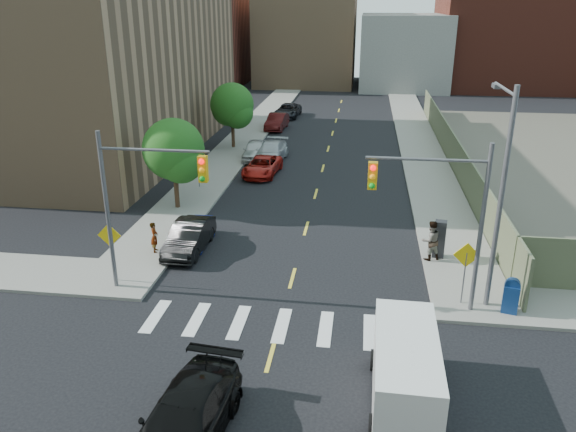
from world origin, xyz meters
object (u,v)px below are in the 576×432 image
(parked_car_black, at_px, (189,237))
(parked_car_white, at_px, (255,150))
(parked_car_grey, at_px, (288,110))
(parked_car_red, at_px, (262,166))
(payphone, at_px, (439,239))
(mailbox, at_px, (511,296))
(pedestrian_west, at_px, (154,237))
(cargo_van, at_px, (405,368))
(pedestrian_east, at_px, (431,240))
(parked_car_silver, at_px, (271,152))
(parked_car_maroon, at_px, (277,122))
(black_sedan, at_px, (184,421))
(parked_car_blue, at_px, (194,232))

(parked_car_black, xyz_separation_m, parked_car_white, (0.00, 17.53, 0.01))
(parked_car_black, relative_size, parked_car_grey, 0.89)
(parked_car_red, relative_size, payphone, 2.53)
(mailbox, height_order, pedestrian_west, pedestrian_west)
(cargo_van, bearing_deg, pedestrian_east, 81.19)
(parked_car_silver, height_order, mailbox, mailbox)
(parked_car_maroon, relative_size, mailbox, 3.11)
(mailbox, bearing_deg, parked_car_grey, 123.57)
(parked_car_black, height_order, pedestrian_east, pedestrian_east)
(parked_car_black, distance_m, parked_car_maroon, 28.68)
(mailbox, xyz_separation_m, pedestrian_west, (-16.04, 3.66, 0.05))
(payphone, bearing_deg, black_sedan, -112.56)
(payphone, height_order, pedestrian_east, pedestrian_east)
(parked_car_black, bearing_deg, pedestrian_west, -156.64)
(cargo_van, relative_size, mailbox, 3.36)
(parked_car_black, relative_size, pedestrian_east, 2.30)
(parked_car_blue, distance_m, pedestrian_west, 2.15)
(black_sedan, height_order, mailbox, mailbox)
(parked_car_red, bearing_deg, parked_car_black, -90.90)
(parked_car_maroon, distance_m, black_sedan, 41.65)
(parked_car_blue, height_order, parked_car_red, parked_car_red)
(parked_car_silver, bearing_deg, pedestrian_east, -53.36)
(parked_car_blue, height_order, pedestrian_west, pedestrian_west)
(parked_car_black, relative_size, cargo_van, 0.90)
(parked_car_red, xyz_separation_m, pedestrian_west, (-2.86, -14.05, 0.27))
(parked_car_black, distance_m, cargo_van, 14.18)
(parked_car_black, relative_size, mailbox, 3.04)
(black_sedan, height_order, cargo_van, cargo_van)
(parked_car_black, bearing_deg, parked_car_red, 85.13)
(parked_car_white, height_order, parked_car_maroon, parked_car_maroon)
(black_sedan, distance_m, pedestrian_west, 13.27)
(black_sedan, xyz_separation_m, mailbox, (10.69, 8.48, 0.09))
(pedestrian_east, bearing_deg, pedestrian_west, -19.71)
(black_sedan, distance_m, pedestrian_east, 15.31)
(pedestrian_west, height_order, pedestrian_east, pedestrian_east)
(cargo_van, distance_m, mailbox, 7.28)
(mailbox, xyz_separation_m, pedestrian_east, (-2.68, 4.56, 0.26))
(parked_car_black, bearing_deg, parked_car_maroon, 90.67)
(pedestrian_west, bearing_deg, parked_car_black, -81.09)
(mailbox, bearing_deg, payphone, 127.96)
(parked_car_red, distance_m, pedestrian_west, 14.34)
(parked_car_maroon, distance_m, cargo_van, 40.00)
(parked_car_white, distance_m, pedestrian_east, 20.92)
(cargo_van, relative_size, pedestrian_west, 3.24)
(parked_car_red, height_order, black_sedan, black_sedan)
(black_sedan, relative_size, cargo_van, 1.08)
(parked_car_white, height_order, black_sedan, black_sedan)
(cargo_van, relative_size, payphone, 2.69)
(parked_car_white, height_order, mailbox, mailbox)
(parked_car_blue, relative_size, pedestrian_east, 1.92)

